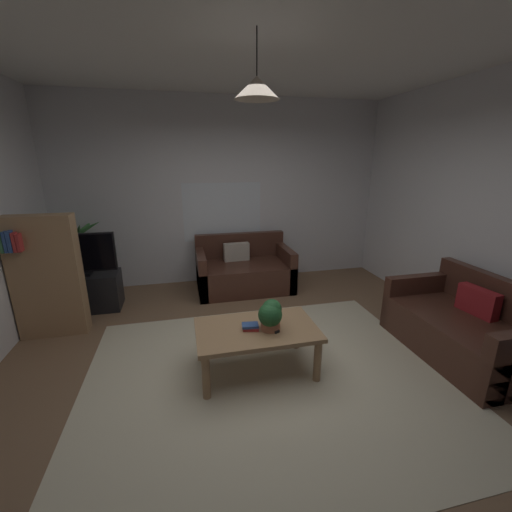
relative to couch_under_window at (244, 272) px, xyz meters
The scene contains 18 objects.
floor 2.05m from the couch_under_window, 95.79° to the right, with size 5.15×5.04×0.02m, color brown.
rug 2.25m from the couch_under_window, 95.27° to the right, with size 3.35×2.77×0.01m, color beige.
wall_back 1.30m from the couch_under_window, 111.35° to the left, with size 5.27×0.06×2.89m, color silver.
wall_right 3.35m from the couch_under_window, 40.14° to the right, with size 0.06×5.04×2.89m, color silver.
ceiling 3.32m from the couch_under_window, 95.79° to the right, with size 5.15×5.04×0.02m, color white.
window_pane 1.03m from the couch_under_window, 116.52° to the left, with size 1.25×0.01×0.92m, color white.
couch_under_window is the anchor object (origin of this frame).
couch_right_side 2.95m from the couch_under_window, 50.64° to the right, with size 0.87×1.45×0.82m.
coffee_table 2.10m from the couch_under_window, 97.70° to the right, with size 1.13×0.68×0.45m.
book_on_table_0 2.13m from the couch_under_window, 99.19° to the right, with size 0.14×0.10×0.03m, color #B22D2D.
book_on_table_1 2.13m from the couch_under_window, 99.37° to the right, with size 0.15×0.10×0.02m, color #2D4C8C.
remote_on_table_0 2.15m from the couch_under_window, 94.01° to the right, with size 0.05×0.16×0.02m, color black.
potted_plant_on_table 2.16m from the couch_under_window, 94.35° to the right, with size 0.22×0.23×0.29m.
tv_stand 2.24m from the couch_under_window, behind, with size 0.90×0.44×0.50m, color black.
tv 2.30m from the couch_under_window, behind, with size 0.91×0.16×0.56m.
potted_palm_corner 2.46m from the couch_under_window, behind, with size 0.88×0.71×1.28m.
bookshelf_corner 2.60m from the couch_under_window, 160.39° to the right, with size 0.70×0.31×1.40m.
pendant_lamp 3.05m from the couch_under_window, 97.70° to the right, with size 0.35×0.35×0.48m.
Camera 1 is at (-0.70, -2.69, 1.97)m, focal length 22.75 mm.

